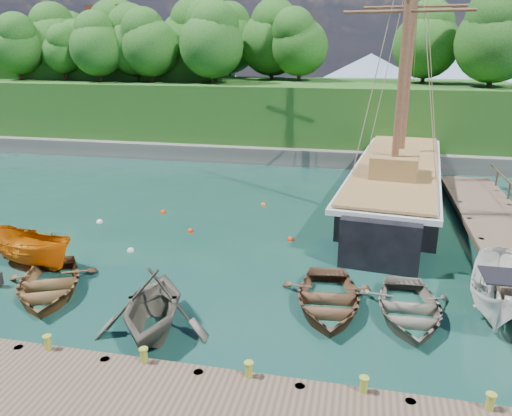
# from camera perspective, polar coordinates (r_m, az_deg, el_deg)

# --- Properties ---
(ground) EXTENTS (160.00, 160.00, 0.00)m
(ground) POSITION_cam_1_polar(r_m,az_deg,el_deg) (19.00, -3.27, -10.36)
(ground) COLOR #12362C
(ground) RESTS_ON ground
(dock_east) EXTENTS (3.20, 24.00, 1.10)m
(dock_east) POSITION_cam_1_polar(r_m,az_deg,el_deg) (25.59, 27.16, -3.69)
(dock_east) COLOR #48382C
(dock_east) RESTS_ON ground
(bollard_0) EXTENTS (0.26, 0.26, 0.45)m
(bollard_0) POSITION_cam_1_polar(r_m,az_deg,el_deg) (16.60, -22.35, -16.42)
(bollard_0) COLOR olive
(bollard_0) RESTS_ON ground
(bollard_1) EXTENTS (0.26, 0.26, 0.45)m
(bollard_1) POSITION_cam_1_polar(r_m,az_deg,el_deg) (15.26, -12.47, -18.67)
(bollard_1) COLOR olive
(bollard_1) RESTS_ON ground
(bollard_2) EXTENTS (0.26, 0.26, 0.45)m
(bollard_2) POSITION_cam_1_polar(r_m,az_deg,el_deg) (14.44, -0.81, -20.60)
(bollard_2) COLOR olive
(bollard_2) RESTS_ON ground
(bollard_3) EXTENTS (0.26, 0.26, 0.45)m
(bollard_3) POSITION_cam_1_polar(r_m,az_deg,el_deg) (14.21, 11.99, -21.79)
(bollard_3) COLOR olive
(bollard_3) RESTS_ON ground
(rowboat_0) EXTENTS (5.17, 5.81, 0.99)m
(rowboat_0) POSITION_cam_1_polar(r_m,az_deg,el_deg) (20.93, -22.58, -9.01)
(rowboat_0) COLOR brown
(rowboat_0) RESTS_ON ground
(rowboat_1) EXTENTS (4.57, 5.03, 2.29)m
(rowboat_1) POSITION_cam_1_polar(r_m,az_deg,el_deg) (17.36, -11.52, -13.68)
(rowboat_1) COLOR #5D584C
(rowboat_1) RESTS_ON ground
(rowboat_2) EXTENTS (3.91, 5.14, 1.00)m
(rowboat_2) POSITION_cam_1_polar(r_m,az_deg,el_deg) (18.56, 8.13, -11.27)
(rowboat_2) COLOR brown
(rowboat_2) RESTS_ON ground
(rowboat_3) EXTENTS (3.49, 4.75, 0.95)m
(rowboat_3) POSITION_cam_1_polar(r_m,az_deg,el_deg) (18.60, 16.95, -11.86)
(rowboat_3) COLOR #645E53
(rowboat_3) RESTS_ON ground
(motorboat_orange) EXTENTS (4.86, 2.85, 1.76)m
(motorboat_orange) POSITION_cam_1_polar(r_m,az_deg,el_deg) (23.64, -24.06, -6.10)
(motorboat_orange) COLOR #CE6408
(motorboat_orange) RESTS_ON ground
(cabin_boat_white) EXTENTS (3.02, 5.39, 1.97)m
(cabin_boat_white) POSITION_cam_1_polar(r_m,az_deg,el_deg) (20.01, 25.72, -10.73)
(cabin_boat_white) COLOR white
(cabin_boat_white) RESTS_ON ground
(schooner) EXTENTS (6.95, 26.58, 19.33)m
(schooner) POSITION_cam_1_polar(r_m,az_deg,el_deg) (30.82, 15.66, 2.35)
(schooner) COLOR black
(schooner) RESTS_ON ground
(mooring_buoy_0) EXTENTS (0.34, 0.34, 0.34)m
(mooring_buoy_0) POSITION_cam_1_polar(r_m,az_deg,el_deg) (23.82, -14.12, -4.84)
(mooring_buoy_0) COLOR silver
(mooring_buoy_0) RESTS_ON ground
(mooring_buoy_1) EXTENTS (0.30, 0.30, 0.30)m
(mooring_buoy_1) POSITION_cam_1_polar(r_m,az_deg,el_deg) (25.73, -7.49, -2.69)
(mooring_buoy_1) COLOR #EE2500
(mooring_buoy_1) RESTS_ON ground
(mooring_buoy_2) EXTENTS (0.32, 0.32, 0.32)m
(mooring_buoy_2) POSITION_cam_1_polar(r_m,az_deg,el_deg) (24.48, 3.95, -3.67)
(mooring_buoy_2) COLOR red
(mooring_buoy_2) RESTS_ON ground
(mooring_buoy_3) EXTENTS (0.31, 0.31, 0.31)m
(mooring_buoy_3) POSITION_cam_1_polar(r_m,az_deg,el_deg) (25.34, 9.29, -3.11)
(mooring_buoy_3) COLOR silver
(mooring_buoy_3) RESTS_ON ground
(mooring_buoy_4) EXTENTS (0.32, 0.32, 0.32)m
(mooring_buoy_4) POSITION_cam_1_polar(r_m,az_deg,el_deg) (28.87, -10.58, -0.54)
(mooring_buoy_4) COLOR #F23200
(mooring_buoy_4) RESTS_ON ground
(mooring_buoy_5) EXTENTS (0.31, 0.31, 0.31)m
(mooring_buoy_5) POSITION_cam_1_polar(r_m,az_deg,el_deg) (29.71, 0.84, 0.30)
(mooring_buoy_5) COLOR orange
(mooring_buoy_5) RESTS_ON ground
(mooring_buoy_6) EXTENTS (0.35, 0.35, 0.35)m
(mooring_buoy_6) POSITION_cam_1_polar(r_m,az_deg,el_deg) (28.09, -17.43, -1.61)
(mooring_buoy_6) COLOR silver
(mooring_buoy_6) RESTS_ON ground
(headland) EXTENTS (51.00, 19.31, 12.90)m
(headland) POSITION_cam_1_polar(r_m,az_deg,el_deg) (50.69, -8.19, 13.84)
(headland) COLOR #474744
(headland) RESTS_ON ground
(distant_ridge) EXTENTS (117.00, 40.00, 10.00)m
(distant_ridge) POSITION_cam_1_polar(r_m,az_deg,el_deg) (86.22, 12.42, 14.44)
(distant_ridge) COLOR #728CA5
(distant_ridge) RESTS_ON ground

